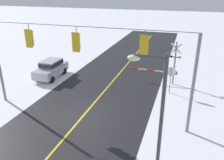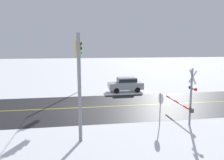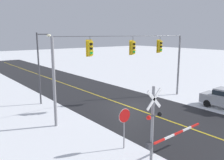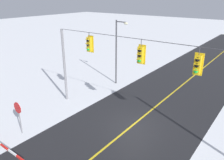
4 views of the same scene
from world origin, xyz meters
name	(u,v)px [view 4 (image 4 of 4)]	position (x,y,z in m)	size (l,w,h in m)	color
ground_plane	(133,125)	(0.00, 0.00, 0.00)	(160.00, 160.00, 0.00)	white
road_asphalt	(168,96)	(0.00, 6.00, 0.00)	(9.00, 80.00, 0.01)	black
lane_centre_line	(168,96)	(0.00, 6.00, 0.01)	(0.14, 72.00, 0.01)	gold
signal_span	(136,69)	(0.03, -0.01, 4.23)	(14.20, 0.47, 6.22)	gray
stop_sign	(18,111)	(-5.42, -5.47, 1.71)	(0.80, 0.09, 2.35)	gray
streetlamp_near	(118,47)	(-5.59, 5.77, 3.92)	(1.39, 0.28, 6.50)	#38383D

